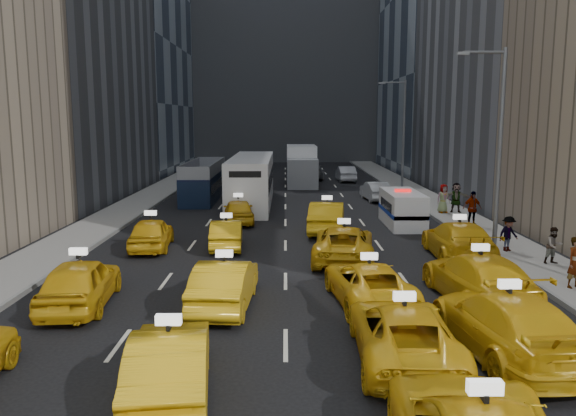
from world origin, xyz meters
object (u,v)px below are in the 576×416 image
double_decker (204,181)px  city_bus (252,181)px  box_truck (302,166)px  pedestrian_0 (575,263)px  nypd_van (402,209)px

double_decker → city_bus: city_bus is taller
double_decker → box_truck: box_truck is taller
city_bus → double_decker: bearing=145.1°
box_truck → pedestrian_0: bearing=-76.5°
nypd_van → double_decker: double_decker is taller
nypd_van → double_decker: 16.64m
nypd_van → pedestrian_0: bearing=-68.4°
nypd_van → pedestrian_0: (3.50, -12.38, 0.11)m
box_truck → city_bus: bearing=-109.5°
pedestrian_0 → double_decker: bearing=103.5°
double_decker → pedestrian_0: 28.20m
nypd_van → box_truck: size_ratio=0.64×
double_decker → box_truck: (7.64, 9.37, 0.37)m
double_decker → city_bus: 4.54m
double_decker → box_truck: size_ratio=1.26×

